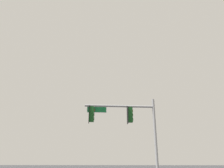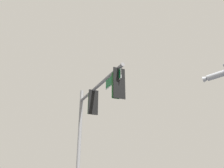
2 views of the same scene
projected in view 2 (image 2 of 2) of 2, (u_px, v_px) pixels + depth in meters
The scene contains 1 object.
signal_pole_near at pixel (93, 112), 10.85m from camera, with size 5.29×1.23×6.34m.
Camera 2 is at (5.28, -7.96, 1.85)m, focal length 35.00 mm.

